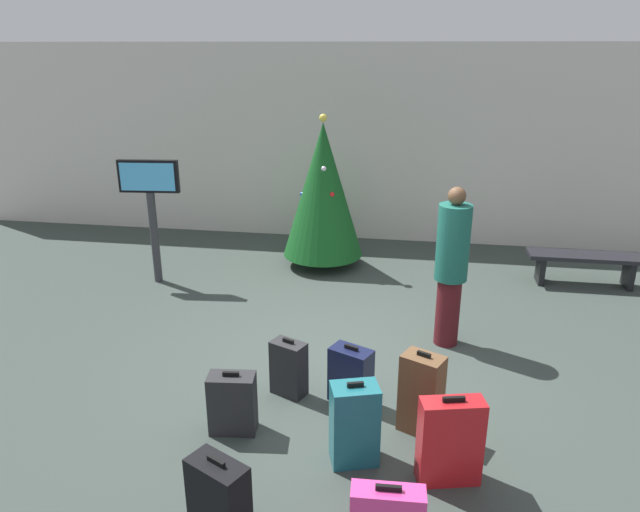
% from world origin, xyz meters
% --- Properties ---
extents(ground_plane, '(16.00, 16.00, 0.00)m').
position_xyz_m(ground_plane, '(0.00, 0.00, 0.00)').
color(ground_plane, '#38423D').
extents(back_wall, '(16.00, 0.20, 3.44)m').
position_xyz_m(back_wall, '(0.00, 4.71, 1.72)').
color(back_wall, beige).
rests_on(back_wall, ground_plane).
extents(holiday_tree, '(1.27, 1.27, 2.42)m').
position_xyz_m(holiday_tree, '(-0.66, 3.10, 1.25)').
color(holiday_tree, '#4C3319').
rests_on(holiday_tree, ground_plane).
extents(flight_info_kiosk, '(0.88, 0.17, 1.85)m').
position_xyz_m(flight_info_kiosk, '(-3.02, 2.01, 1.29)').
color(flight_info_kiosk, '#333338').
rests_on(flight_info_kiosk, ground_plane).
extents(waiting_bench, '(1.66, 0.44, 0.48)m').
position_xyz_m(waiting_bench, '(3.31, 2.90, 0.37)').
color(waiting_bench, black).
rests_on(waiting_bench, ground_plane).
extents(traveller_0, '(0.45, 0.45, 1.92)m').
position_xyz_m(traveller_0, '(1.21, 0.71, 1.01)').
color(traveller_0, '#4C1419').
rests_on(traveller_0, ground_plane).
extents(suitcase_0, '(0.50, 0.41, 0.69)m').
position_xyz_m(suitcase_0, '(-0.51, -2.59, 0.33)').
color(suitcase_0, black).
rests_on(suitcase_0, ground_plane).
extents(suitcase_1, '(0.46, 0.37, 0.77)m').
position_xyz_m(suitcase_1, '(0.35, -1.59, 0.37)').
color(suitcase_1, '#19606B').
rests_on(suitcase_1, ground_plane).
extents(suitcase_3, '(0.43, 0.38, 0.82)m').
position_xyz_m(suitcase_3, '(0.90, -1.07, 0.39)').
color(suitcase_3, brown).
rests_on(suitcase_3, ground_plane).
extents(suitcase_4, '(0.47, 0.38, 0.62)m').
position_xyz_m(suitcase_4, '(0.22, -0.70, 0.29)').
color(suitcase_4, '#141938').
rests_on(suitcase_4, ground_plane).
extents(suitcase_5, '(0.54, 0.32, 0.80)m').
position_xyz_m(suitcase_5, '(1.13, -1.71, 0.38)').
color(suitcase_5, '#B2191E').
rests_on(suitcase_5, ground_plane).
extents(suitcase_6, '(0.40, 0.33, 0.62)m').
position_xyz_m(suitcase_6, '(-0.42, -0.66, 0.29)').
color(suitcase_6, '#232326').
rests_on(suitcase_6, ground_plane).
extents(suitcase_7, '(0.45, 0.28, 0.62)m').
position_xyz_m(suitcase_7, '(-0.80, -1.35, 0.29)').
color(suitcase_7, '#232326').
rests_on(suitcase_7, ground_plane).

